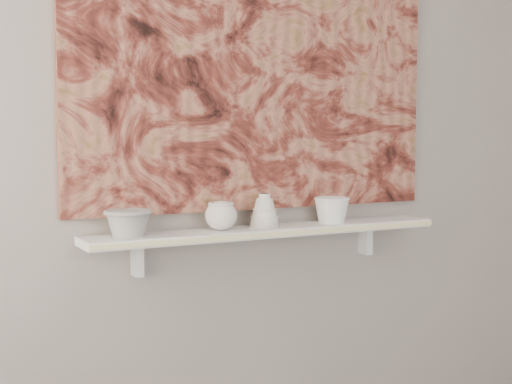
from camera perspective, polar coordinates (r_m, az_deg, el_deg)
wall_back at (r=2.71m, az=0.10°, el=6.28°), size 3.60×0.00×3.60m
shelf at (r=2.64m, az=1.07°, el=-3.13°), size 1.40×0.18×0.03m
shelf_stripe at (r=2.56m, az=2.09°, el=-3.37°), size 1.40×0.01×0.02m
bracket_left at (r=2.52m, az=-9.49°, el=-5.31°), size 0.03×0.06×0.12m
bracket_right at (r=2.97m, az=8.75°, el=-3.78°), size 0.03×0.06×0.12m
painting at (r=2.70m, az=0.25°, el=10.31°), size 1.50×0.02×1.10m
house_motif at (r=2.92m, az=8.16°, el=3.79°), size 0.09×0.00×0.08m
bowl_grey at (r=2.42m, az=-10.20°, el=-2.44°), size 0.21×0.21×0.09m
cup_cream at (r=2.55m, az=-2.82°, el=-1.90°), size 0.13×0.13×0.10m
bell_vessel at (r=2.63m, az=0.68°, el=-1.48°), size 0.14×0.14×0.12m
bowl_white at (r=2.78m, az=6.08°, el=-1.42°), size 0.18×0.18×0.10m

